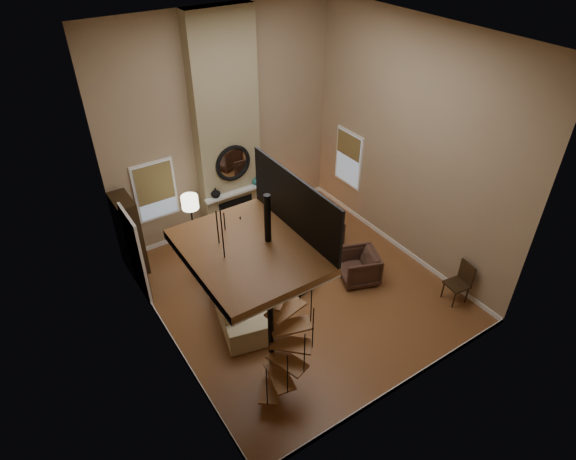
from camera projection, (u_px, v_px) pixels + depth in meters
ground at (298, 289)px, 11.08m from camera, size 6.00×6.50×0.01m
back_wall at (223, 127)px, 11.69m from camera, size 6.00×0.02×5.50m
front_wall at (422, 275)px, 7.27m from camera, size 6.00×0.02×5.50m
left_wall at (152, 233)px, 8.14m from camera, size 0.02×6.50×5.50m
right_wall at (410, 146)px, 10.82m from camera, size 0.02×6.50×5.50m
ceiling at (302, 37)px, 7.88m from camera, size 6.00×6.50×0.01m
baseboard_back at (231, 219)px, 13.25m from camera, size 6.00×0.02×0.12m
baseboard_front at (398, 387)px, 8.85m from camera, size 6.00×0.02×0.12m
baseboard_left at (174, 342)px, 9.71m from camera, size 0.02×6.50×0.12m
baseboard_right at (394, 243)px, 12.38m from camera, size 0.02×6.50×0.12m
chimney_breast at (227, 130)px, 11.56m from camera, size 1.60×0.38×5.50m
hearth at (243, 233)px, 12.82m from camera, size 1.50×0.60×0.04m
firebox at (236, 211)px, 12.70m from camera, size 0.95×0.02×0.72m
mantel at (236, 192)px, 12.30m from camera, size 1.70×0.18×0.06m
mirror_frame at (233, 163)px, 11.87m from camera, size 0.94×0.10×0.94m
mirror_disc at (233, 163)px, 11.88m from camera, size 0.80×0.01×0.80m
vase_left at (216, 193)px, 11.99m from camera, size 0.24×0.24×0.25m
vase_right at (256, 181)px, 12.52m from camera, size 0.20×0.20×0.21m
window_back at (155, 190)px, 11.48m from camera, size 1.02×0.06×1.52m
window_right at (349, 158)px, 12.82m from camera, size 0.06×1.02×1.52m
entry_door at (137, 256)px, 10.37m from camera, size 0.10×1.05×2.16m
loft at (254, 246)px, 7.06m from camera, size 1.70×2.20×1.09m
spiral_stair at (271, 310)px, 8.03m from camera, size 1.47×1.47×4.06m
hutch at (129, 235)px, 11.16m from camera, size 0.41×0.87×1.94m
sofa at (238, 288)px, 10.50m from camera, size 1.79×3.09×0.85m
armchair_near at (325, 232)px, 12.26m from camera, size 0.82×0.80×0.72m
armchair_far at (362, 266)px, 11.17m from camera, size 1.09×1.07×0.77m
coffee_table at (292, 284)px, 10.79m from camera, size 1.28×0.86×0.44m
bowl at (290, 275)px, 10.70m from camera, size 0.42×0.42×0.10m
book at (309, 275)px, 10.74m from camera, size 0.20×0.25×0.02m
floor_lamp at (191, 207)px, 11.26m from camera, size 0.40×0.40×1.71m
accent_lamp at (283, 204)px, 13.51m from camera, size 0.14×0.14×0.48m
side_chair at (461, 280)px, 10.51m from camera, size 0.50×0.50×0.96m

